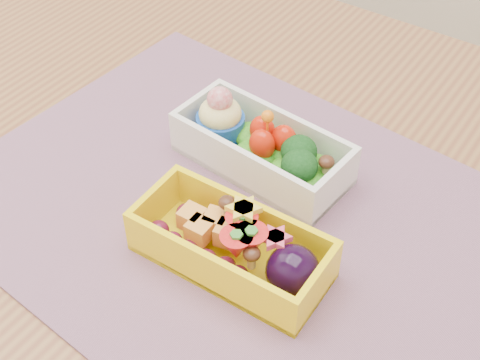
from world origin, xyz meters
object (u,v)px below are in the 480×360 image
Objects in this scene: table at (219,245)px; bento_white at (261,147)px; bento_yellow at (235,246)px; placemat at (231,208)px.

table is 6.35× the size of bento_white.
table is 6.69× the size of bento_yellow.
table is at bearing 132.89° from bento_yellow.
placemat is at bearing 126.74° from bento_yellow.
bento_white is (-0.01, 0.07, 0.03)m from placemat.
table is at bearing -114.98° from bento_white.
bento_white is at bearing 97.54° from placemat.
table is 2.27× the size of placemat.
bento_yellow is (0.04, -0.06, 0.03)m from placemat.
bento_white reaches higher than placemat.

